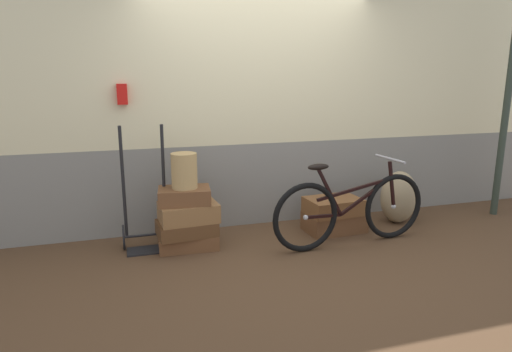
# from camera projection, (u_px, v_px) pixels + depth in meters

# --- Properties ---
(ground) EXTENTS (9.55, 5.20, 0.06)m
(ground) POSITION_uv_depth(u_px,v_px,m) (279.00, 250.00, 4.46)
(ground) COLOR #513823
(station_building) EXTENTS (7.55, 0.74, 2.98)m
(station_building) POSITION_uv_depth(u_px,v_px,m) (256.00, 91.00, 4.91)
(station_building) COLOR gray
(station_building) RESTS_ON ground
(suitcase_0) EXTENTS (0.59, 0.41, 0.14)m
(suitcase_0) POSITION_uv_depth(u_px,v_px,m) (188.00, 240.00, 4.44)
(suitcase_0) COLOR brown
(suitcase_0) RESTS_ON ground
(suitcase_1) EXTENTS (0.59, 0.42, 0.14)m
(suitcase_1) POSITION_uv_depth(u_px,v_px,m) (187.00, 228.00, 4.38)
(suitcase_1) COLOR brown
(suitcase_1) RESTS_ON suitcase_0
(suitcase_2) EXTENTS (0.58, 0.42, 0.18)m
(suitcase_2) POSITION_uv_depth(u_px,v_px,m) (188.00, 212.00, 4.36)
(suitcase_2) COLOR olive
(suitcase_2) RESTS_ON suitcase_1
(suitcase_3) EXTENTS (0.53, 0.39, 0.15)m
(suitcase_3) POSITION_uv_depth(u_px,v_px,m) (184.00, 196.00, 4.32)
(suitcase_3) COLOR brown
(suitcase_3) RESTS_ON suitcase_2
(suitcase_4) EXTENTS (0.64, 0.44, 0.20)m
(suitcase_4) POSITION_uv_depth(u_px,v_px,m) (334.00, 222.00, 4.90)
(suitcase_4) COLOR brown
(suitcase_4) RESTS_ON ground
(suitcase_5) EXTENTS (0.60, 0.44, 0.17)m
(suitcase_5) POSITION_uv_depth(u_px,v_px,m) (333.00, 206.00, 4.84)
(suitcase_5) COLOR brown
(suitcase_5) RESTS_ON suitcase_4
(wicker_basket) EXTENTS (0.25, 0.25, 0.34)m
(wicker_basket) POSITION_uv_depth(u_px,v_px,m) (184.00, 171.00, 4.27)
(wicker_basket) COLOR tan
(wicker_basket) RESTS_ON suitcase_3
(luggage_trolley) EXTENTS (0.46, 0.34, 1.22)m
(luggage_trolley) POSITION_uv_depth(u_px,v_px,m) (146.00, 220.00, 4.37)
(luggage_trolley) COLOR black
(luggage_trolley) RESTS_ON ground
(burlap_sack) EXTENTS (0.42, 0.36, 0.60)m
(burlap_sack) POSITION_uv_depth(u_px,v_px,m) (399.00, 197.00, 5.13)
(burlap_sack) COLOR #9E8966
(burlap_sack) RESTS_ON ground
(bicycle) EXTENTS (1.70, 0.46, 0.86)m
(bicycle) POSITION_uv_depth(u_px,v_px,m) (351.00, 210.00, 4.45)
(bicycle) COLOR black
(bicycle) RESTS_ON ground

